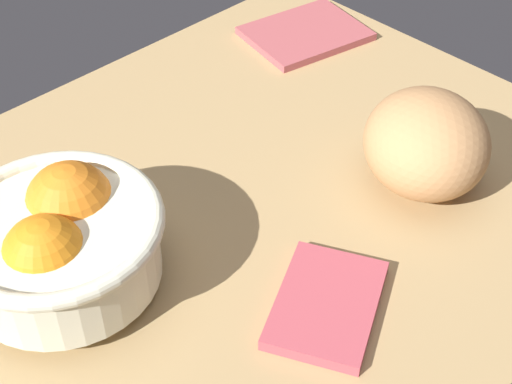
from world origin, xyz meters
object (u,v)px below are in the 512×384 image
(napkin_folded, at_px, (305,34))
(napkin_spare, at_px, (327,304))
(fruit_bowl, at_px, (59,240))
(bread_loaf, at_px, (426,143))

(napkin_folded, height_order, napkin_spare, napkin_spare)
(fruit_bowl, height_order, napkin_spare, fruit_bowl)
(fruit_bowl, bearing_deg, napkin_spare, -52.17)
(fruit_bowl, distance_m, napkin_folded, 0.51)
(fruit_bowl, height_order, bread_loaf, fruit_bowl)
(bread_loaf, bearing_deg, napkin_spare, -166.72)
(fruit_bowl, bearing_deg, bread_loaf, -22.07)
(fruit_bowl, distance_m, bread_loaf, 0.38)
(napkin_folded, bearing_deg, bread_loaf, -114.45)
(napkin_folded, xyz_separation_m, napkin_spare, (-0.34, -0.34, 0.00))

